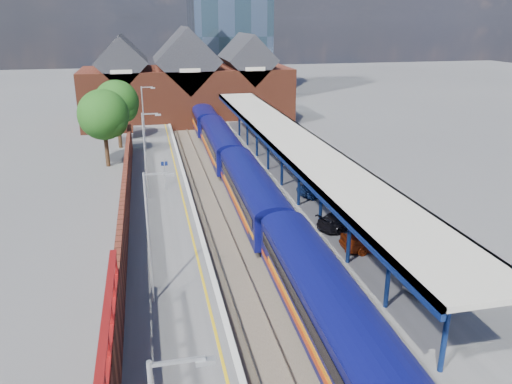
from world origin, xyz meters
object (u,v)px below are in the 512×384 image
at_px(lamp_post_b, 151,231).
at_px(parked_car_blue, 322,188).
at_px(lamp_post_c, 147,151).
at_px(parked_car_red, 376,238).
at_px(lamp_post_d, 145,114).
at_px(parked_car_silver, 434,277).
at_px(parked_car_dark, 345,219).
at_px(platform_sign, 165,171).
at_px(train, 234,162).

xyz_separation_m(lamp_post_b, parked_car_blue, (13.92, 13.83, -3.42)).
bearing_deg(lamp_post_c, parked_car_blue, -8.88).
distance_m(parked_car_red, parked_car_blue, 10.48).
bearing_deg(lamp_post_b, lamp_post_d, 90.00).
xyz_separation_m(parked_car_silver, parked_car_dark, (-1.59, 8.79, 0.01)).
bearing_deg(parked_car_blue, lamp_post_b, 118.38).
distance_m(parked_car_silver, parked_car_blue, 15.62).
bearing_deg(parked_car_silver, platform_sign, 8.99).
bearing_deg(platform_sign, parked_car_blue, -18.39).
xyz_separation_m(lamp_post_c, parked_car_blue, (13.92, -2.17, -3.42)).
bearing_deg(lamp_post_d, parked_car_dark, -62.17).
distance_m(lamp_post_b, parked_car_dark, 15.31).
height_order(lamp_post_b, lamp_post_c, same).
height_order(lamp_post_b, parked_car_silver, lamp_post_b).
height_order(lamp_post_b, parked_car_dark, lamp_post_b).
relative_size(parked_car_red, parked_car_blue, 1.07).
bearing_deg(parked_car_red, lamp_post_b, 103.63).
distance_m(platform_sign, parked_car_red, 19.22).
relative_size(platform_sign, parked_car_red, 0.57).
height_order(train, lamp_post_c, lamp_post_c).
height_order(platform_sign, parked_car_red, platform_sign).
bearing_deg(parked_car_silver, lamp_post_d, -1.53).
bearing_deg(train, lamp_post_d, 126.12).
relative_size(lamp_post_b, parked_car_blue, 1.70).
bearing_deg(parked_car_red, lamp_post_d, 25.62).
xyz_separation_m(lamp_post_c, parked_car_red, (13.76, -12.65, -3.24)).
xyz_separation_m(lamp_post_d, parked_car_dark, (13.19, -24.99, -3.37)).
bearing_deg(parked_car_dark, parked_car_silver, 167.76).
bearing_deg(train, platform_sign, -153.53).
xyz_separation_m(train, parked_car_silver, (6.92, -23.01, -0.51)).
height_order(lamp_post_c, parked_car_blue, lamp_post_c).
xyz_separation_m(parked_car_silver, parked_car_blue, (-0.86, 15.60, -0.04)).
bearing_deg(platform_sign, lamp_post_b, -94.33).
xyz_separation_m(platform_sign, parked_car_blue, (12.56, -4.17, -1.12)).
distance_m(platform_sign, parked_car_blue, 13.28).
bearing_deg(parked_car_silver, parked_car_dark, -14.93).
xyz_separation_m(train, lamp_post_b, (-7.86, -21.23, 2.87)).
bearing_deg(lamp_post_c, platform_sign, 55.74).
relative_size(lamp_post_b, parked_car_red, 1.59).
distance_m(lamp_post_d, parked_car_blue, 23.15).
relative_size(lamp_post_d, parked_car_blue, 1.70).
bearing_deg(lamp_post_d, lamp_post_b, -90.00).
xyz_separation_m(lamp_post_b, lamp_post_d, (0.00, 32.00, 0.00)).
distance_m(lamp_post_b, parked_car_red, 14.53).
bearing_deg(lamp_post_b, train, 69.70).
distance_m(parked_car_dark, parked_car_blue, 6.85).
height_order(train, platform_sign, platform_sign).
relative_size(lamp_post_b, parked_car_dark, 1.64).
distance_m(lamp_post_c, parked_car_dark, 16.31).
height_order(lamp_post_b, parked_car_red, lamp_post_b).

